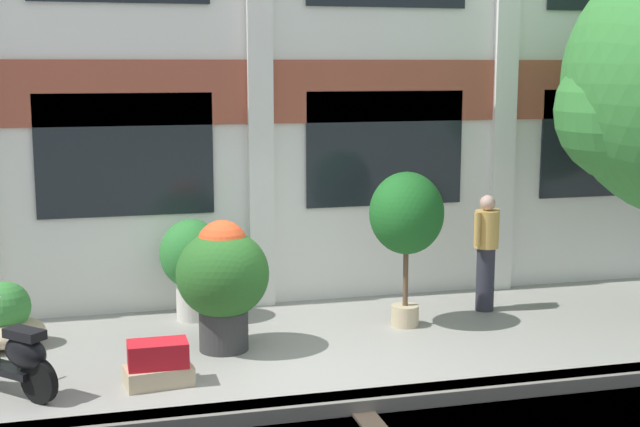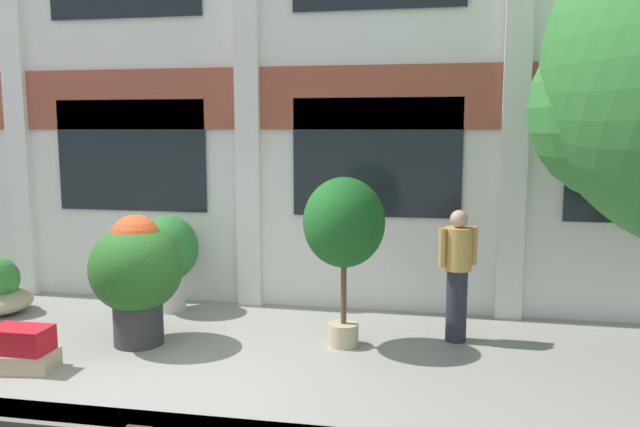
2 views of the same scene
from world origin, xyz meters
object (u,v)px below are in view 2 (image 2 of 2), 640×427
object	(u,v)px
potted_plant_low_pan	(344,227)
potted_plant_fluted_column	(169,254)
potted_plant_square_trough	(21,350)
resident_by_doorway	(457,271)
potted_plant_ribbed_drum	(136,270)

from	to	relation	value
potted_plant_low_pan	potted_plant_fluted_column	bearing A→B (deg)	159.18
potted_plant_square_trough	resident_by_doorway	size ratio (longest dim) A/B	0.46
potted_plant_ribbed_drum	potted_plant_low_pan	size ratio (longest dim) A/B	0.78
potted_plant_square_trough	potted_plant_fluted_column	size ratio (longest dim) A/B	0.55
potted_plant_low_pan	resident_by_doorway	size ratio (longest dim) A/B	1.25
potted_plant_ribbed_drum	potted_plant_low_pan	distance (m)	2.61
potted_plant_low_pan	potted_plant_square_trough	bearing A→B (deg)	-157.15
potted_plant_square_trough	potted_plant_ribbed_drum	xyz separation A→B (m)	(0.88, 1.03, 0.70)
resident_by_doorway	potted_plant_ribbed_drum	bearing A→B (deg)	-105.42
potted_plant_ribbed_drum	potted_plant_fluted_column	world-z (taller)	potted_plant_ribbed_drum
potted_plant_square_trough	potted_plant_low_pan	xyz separation A→B (m)	(3.40, 1.43, 1.26)
potted_plant_square_trough	potted_plant_low_pan	distance (m)	3.90
potted_plant_low_pan	potted_plant_fluted_column	distance (m)	3.00
potted_plant_fluted_column	potted_plant_ribbed_drum	bearing A→B (deg)	-81.45
potted_plant_fluted_column	resident_by_doorway	size ratio (longest dim) A/B	0.84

